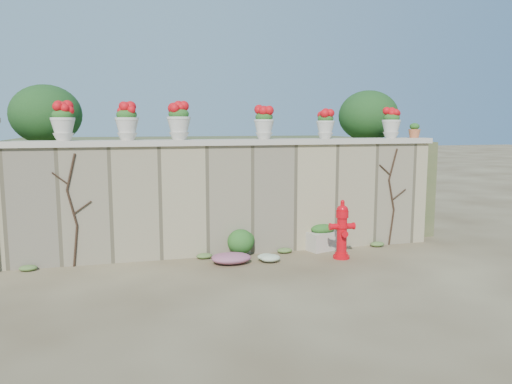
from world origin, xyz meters
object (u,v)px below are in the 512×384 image
object	(u,v)px
urn_pot_0	(63,122)
terracotta_pot	(414,131)
fire_hydrant	(342,229)
planter_box	(323,238)

from	to	relation	value
urn_pot_0	terracotta_pot	world-z (taller)	urn_pot_0
fire_hydrant	urn_pot_0	distance (m)	5.09
fire_hydrant	planter_box	xyz separation A→B (m)	(-0.10, 0.64, -0.30)
urn_pot_0	terracotta_pot	bearing A→B (deg)	0.00
planter_box	terracotta_pot	world-z (taller)	terracotta_pot
planter_box	urn_pot_0	bearing A→B (deg)	159.81
planter_box	terracotta_pot	distance (m)	2.86
fire_hydrant	terracotta_pot	size ratio (longest dim) A/B	3.69
fire_hydrant	urn_pot_0	size ratio (longest dim) A/B	1.69
urn_pot_0	terracotta_pot	size ratio (longest dim) A/B	2.19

